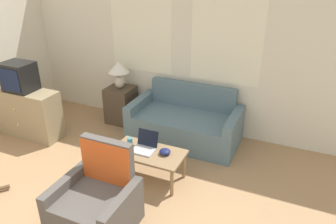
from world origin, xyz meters
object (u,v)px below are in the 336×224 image
Objects in this scene: laptop at (145,146)px; snack_bowl at (165,152)px; television at (19,77)px; cup_navy at (130,141)px; armchair at (97,204)px; couch at (186,124)px; table_lamp at (119,70)px; coffee_table at (148,155)px.

laptop reaches higher than snack_bowl.
cup_navy is (2.06, -0.21, -0.55)m from television.
television is at bearing 151.10° from armchair.
couch is at bearing 84.82° from armchair.
cup_navy reaches higher than snack_bowl.
armchair is 9.43× the size of cup_navy.
snack_bowl is at bearing -82.33° from couch.
coffee_table is (1.22, -1.31, -0.59)m from table_lamp.
laptop is at bearing 86.38° from armchair.
cup_navy is at bearing 169.29° from coffee_table.
laptop is at bearing 149.69° from coffee_table.
couch is 1.20m from cup_navy.
armchair reaches higher than couch.
table_lamp is 1.63m from cup_navy.
coffee_table is (-0.07, -1.18, 0.09)m from couch.
snack_bowl is (0.29, 0.00, -0.02)m from laptop.
laptop is at bearing -96.55° from couch.
laptop is at bearing -4.77° from cup_navy.
cup_navy is at bearing -53.96° from table_lamp.
couch reaches higher than laptop.
television is (-2.24, 1.24, 0.74)m from armchair.
laptop is 0.29m from snack_bowl.
snack_bowl is at bearing 0.10° from laptop.
cup_navy is (0.91, -1.25, -0.49)m from table_lamp.
couch is 3.67× the size of table_lamp.
armchair is at bearing -95.18° from couch.
armchair is 6.48× the size of snack_bowl.
coffee_table is at bearing -47.15° from table_lamp.
cup_navy is (-0.18, 1.03, 0.19)m from armchair.
coffee_table is at bearing 82.49° from armchair.
couch is at bearing -5.70° from table_lamp.
snack_bowl is (2.59, -0.23, -0.57)m from television.
armchair is 1.06m from cup_navy.
armchair reaches higher than snack_bowl.
coffee_table is at bearing -6.46° from television.
armchair is 1.00× the size of coffee_table.
armchair is at bearing -97.51° from coffee_table.
table_lamp is 3.20× the size of snack_bowl.
table_lamp reaches higher than armchair.
cup_navy is (-0.37, -1.12, 0.19)m from couch.
cup_navy is at bearing 177.87° from snack_bowl.
snack_bowl is (0.22, 0.04, 0.09)m from coffee_table.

